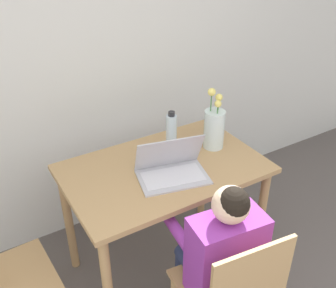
% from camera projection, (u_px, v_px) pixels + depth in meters
% --- Properties ---
extents(wall_back, '(6.40, 0.05, 2.50)m').
position_uv_depth(wall_back, '(78.00, 49.00, 2.29)').
color(wall_back, silver).
rests_on(wall_back, ground_plane).
extents(dining_table, '(1.07, 0.68, 0.76)m').
position_uv_depth(dining_table, '(164.00, 183.00, 2.18)').
color(dining_table, tan).
rests_on(dining_table, ground_plane).
extents(person_seated, '(0.38, 0.46, 1.01)m').
position_uv_depth(person_seated, '(220.00, 250.00, 1.79)').
color(person_seated, purple).
rests_on(person_seated, ground_plane).
extents(laptop, '(0.40, 0.31, 0.22)m').
position_uv_depth(laptop, '(171.00, 167.00, 2.03)').
color(laptop, '#B2B2B7').
rests_on(laptop, dining_table).
extents(flower_vase, '(0.12, 0.12, 0.37)m').
position_uv_depth(flower_vase, '(214.00, 127.00, 2.24)').
color(flower_vase, silver).
rests_on(flower_vase, dining_table).
extents(water_bottle, '(0.06, 0.06, 0.25)m').
position_uv_depth(water_bottle, '(171.00, 133.00, 2.21)').
color(water_bottle, silver).
rests_on(water_bottle, dining_table).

